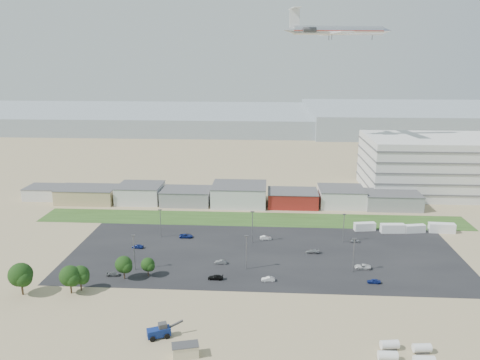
# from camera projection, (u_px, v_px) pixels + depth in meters

# --- Properties ---
(ground) EXTENTS (700.00, 700.00, 0.00)m
(ground) POSITION_uv_depth(u_px,v_px,m) (244.00, 283.00, 125.85)
(ground) COLOR #95835F
(ground) RESTS_ON ground
(parking_lot) EXTENTS (120.00, 50.00, 0.01)m
(parking_lot) POSITION_uv_depth(u_px,v_px,m) (264.00, 254.00, 144.87)
(parking_lot) COLOR black
(parking_lot) RESTS_ON ground
(grass_strip) EXTENTS (160.00, 16.00, 0.02)m
(grass_strip) POSITION_uv_depth(u_px,v_px,m) (252.00, 219.00, 176.09)
(grass_strip) COLOR #2A471A
(grass_strip) RESTS_ON ground
(hills_backdrop) EXTENTS (700.00, 200.00, 9.00)m
(hills_backdrop) POSITION_uv_depth(u_px,v_px,m) (307.00, 120.00, 426.64)
(hills_backdrop) COLOR gray
(hills_backdrop) RESTS_ON ground
(building_row) EXTENTS (170.00, 20.00, 8.00)m
(building_row) POSITION_uv_depth(u_px,v_px,m) (213.00, 194.00, 194.48)
(building_row) COLOR silver
(building_row) RESTS_ON ground
(parking_garage) EXTENTS (80.00, 40.00, 25.00)m
(parking_garage) POSITION_uv_depth(u_px,v_px,m) (457.00, 165.00, 209.04)
(parking_garage) COLOR silver
(parking_garage) RESTS_ON ground
(portable_shed) EXTENTS (5.95, 4.09, 2.73)m
(portable_shed) POSITION_uv_depth(u_px,v_px,m) (185.00, 350.00, 94.43)
(portable_shed) COLOR beige
(portable_shed) RESTS_ON ground
(telehandler) EXTENTS (8.36, 5.62, 3.32)m
(telehandler) POSITION_uv_depth(u_px,v_px,m) (159.00, 331.00, 100.73)
(telehandler) COLOR navy
(telehandler) RESTS_ON ground
(storage_tank_nw) EXTENTS (3.94, 2.38, 2.22)m
(storage_tank_nw) POSITION_uv_depth(u_px,v_px,m) (390.00, 345.00, 96.79)
(storage_tank_nw) COLOR silver
(storage_tank_nw) RESTS_ON ground
(storage_tank_ne) EXTENTS (3.81, 2.20, 2.18)m
(storage_tank_ne) POSITION_uv_depth(u_px,v_px,m) (422.00, 348.00, 95.69)
(storage_tank_ne) COLOR silver
(storage_tank_ne) RESTS_ON ground
(storage_tank_sw) EXTENTS (3.82, 1.92, 2.28)m
(storage_tank_sw) POSITION_uv_depth(u_px,v_px,m) (388.00, 356.00, 93.11)
(storage_tank_sw) COLOR silver
(storage_tank_sw) RESTS_ON ground
(box_trailer_a) EXTENTS (7.70, 3.56, 2.78)m
(box_trailer_a) POSITION_uv_depth(u_px,v_px,m) (365.00, 227.00, 164.27)
(box_trailer_a) COLOR silver
(box_trailer_a) RESTS_ON ground
(box_trailer_b) EXTENTS (8.32, 3.11, 3.06)m
(box_trailer_b) POSITION_uv_depth(u_px,v_px,m) (393.00, 228.00, 162.16)
(box_trailer_b) COLOR silver
(box_trailer_b) RESTS_ON ground
(box_trailer_c) EXTENTS (7.51, 3.63, 2.70)m
(box_trailer_c) POSITION_uv_depth(u_px,v_px,m) (415.00, 229.00, 162.35)
(box_trailer_c) COLOR silver
(box_trailer_c) RESTS_ON ground
(box_trailer_d) EXTENTS (8.86, 3.22, 3.27)m
(box_trailer_d) POSITION_uv_depth(u_px,v_px,m) (442.00, 228.00, 162.23)
(box_trailer_d) COLOR silver
(box_trailer_d) RESTS_ON ground
(tree_far_left) EXTENTS (6.46, 6.46, 9.69)m
(tree_far_left) POSITION_uv_depth(u_px,v_px,m) (21.00, 277.00, 118.45)
(tree_far_left) COLOR black
(tree_far_left) RESTS_ON ground
(tree_left) EXTENTS (5.70, 5.70, 8.55)m
(tree_left) POSITION_uv_depth(u_px,v_px,m) (70.00, 278.00, 119.26)
(tree_left) COLOR black
(tree_left) RESTS_ON ground
(tree_mid) EXTENTS (5.15, 5.15, 7.72)m
(tree_mid) POSITION_uv_depth(u_px,v_px,m) (80.00, 277.00, 120.83)
(tree_mid) COLOR black
(tree_mid) RESTS_ON ground
(tree_right) EXTENTS (5.00, 5.00, 7.49)m
(tree_right) POSITION_uv_depth(u_px,v_px,m) (124.00, 266.00, 127.28)
(tree_right) COLOR black
(tree_right) RESTS_ON ground
(tree_near) EXTENTS (4.07, 4.07, 6.10)m
(tree_near) POSITION_uv_depth(u_px,v_px,m) (148.00, 266.00, 129.11)
(tree_near) COLOR black
(tree_near) RESTS_ON ground
(lightpole_front_l) EXTENTS (1.24, 0.52, 10.57)m
(lightpole_front_l) POSITION_uv_depth(u_px,v_px,m) (134.00, 253.00, 132.41)
(lightpole_front_l) COLOR slate
(lightpole_front_l) RESTS_ON ground
(lightpole_front_m) EXTENTS (1.20, 0.50, 10.22)m
(lightpole_front_m) POSITION_uv_depth(u_px,v_px,m) (246.00, 252.00, 132.97)
(lightpole_front_m) COLOR slate
(lightpole_front_m) RESTS_ON ground
(lightpole_front_r) EXTENTS (1.19, 0.50, 10.10)m
(lightpole_front_r) POSITION_uv_depth(u_px,v_px,m) (353.00, 255.00, 131.24)
(lightpole_front_r) COLOR slate
(lightpole_front_r) RESTS_ON ground
(lightpole_back_l) EXTENTS (1.15, 0.48, 9.80)m
(lightpole_back_l) POSITION_uv_depth(u_px,v_px,m) (161.00, 223.00, 157.11)
(lightpole_back_l) COLOR slate
(lightpole_back_l) RESTS_ON ground
(lightpole_back_m) EXTENTS (1.27, 0.53, 10.76)m
(lightpole_back_m) POSITION_uv_depth(u_px,v_px,m) (252.00, 227.00, 152.21)
(lightpole_back_m) COLOR slate
(lightpole_back_m) RESTS_ON ground
(lightpole_back_r) EXTENTS (1.15, 0.48, 9.74)m
(lightpole_back_r) POSITION_uv_depth(u_px,v_px,m) (344.00, 228.00, 152.73)
(lightpole_back_r) COLOR slate
(lightpole_back_r) RESTS_ON ground
(airliner) EXTENTS (50.83, 38.56, 13.72)m
(airliner) POSITION_uv_depth(u_px,v_px,m) (338.00, 30.00, 193.80)
(airliner) COLOR silver
(parked_car_0) EXTENTS (4.77, 2.51, 1.28)m
(parked_car_0) POSITION_uv_depth(u_px,v_px,m) (363.00, 266.00, 134.34)
(parked_car_0) COLOR silver
(parked_car_0) RESTS_ON ground
(parked_car_2) EXTENTS (3.59, 1.62, 1.20)m
(parked_car_2) POSITION_uv_depth(u_px,v_px,m) (374.00, 281.00, 125.56)
(parked_car_2) COLOR navy
(parked_car_2) RESTS_ON ground
(parked_car_3) EXTENTS (4.23, 1.79, 1.22)m
(parked_car_3) POSITION_uv_depth(u_px,v_px,m) (216.00, 277.00, 127.74)
(parked_car_3) COLOR black
(parked_car_3) RESTS_ON ground
(parked_car_4) EXTENTS (3.54, 1.26, 1.16)m
(parked_car_4) POSITION_uv_depth(u_px,v_px,m) (221.00, 262.00, 137.47)
(parked_car_4) COLOR #595B5E
(parked_car_4) RESTS_ON ground
(parked_car_5) EXTENTS (3.76, 1.72, 1.25)m
(parked_car_5) POSITION_uv_depth(u_px,v_px,m) (138.00, 246.00, 148.87)
(parked_car_5) COLOR navy
(parked_car_5) RESTS_ON ground
(parked_car_8) EXTENTS (3.30, 1.53, 1.10)m
(parked_car_8) POSITION_uv_depth(u_px,v_px,m) (355.00, 241.00, 153.69)
(parked_car_8) COLOR #A5A5AA
(parked_car_8) RESTS_ON ground
(parked_car_9) EXTENTS (4.63, 2.26, 1.27)m
(parked_car_9) POSITION_uv_depth(u_px,v_px,m) (186.00, 236.00, 157.64)
(parked_car_9) COLOR navy
(parked_car_9) RESTS_ON ground
(parked_car_10) EXTENTS (3.90, 1.94, 1.09)m
(parked_car_10) POSITION_uv_depth(u_px,v_px,m) (113.00, 274.00, 129.84)
(parked_car_10) COLOR #595B5E
(parked_car_10) RESTS_ON ground
(parked_car_11) EXTENTS (3.83, 1.38, 1.26)m
(parked_car_11) POSITION_uv_depth(u_px,v_px,m) (266.00, 238.00, 156.04)
(parked_car_11) COLOR silver
(parked_car_11) RESTS_ON ground
(parked_car_12) EXTENTS (4.28, 1.87, 1.22)m
(parked_car_12) POSITION_uv_depth(u_px,v_px,m) (312.00, 251.00, 145.06)
(parked_car_12) COLOR #A5A5AA
(parked_car_12) RESTS_ON ground
(parked_car_13) EXTENTS (3.75, 1.58, 1.20)m
(parked_car_13) POSITION_uv_depth(u_px,v_px,m) (268.00, 279.00, 126.74)
(parked_car_13) COLOR silver
(parked_car_13) RESTS_ON ground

